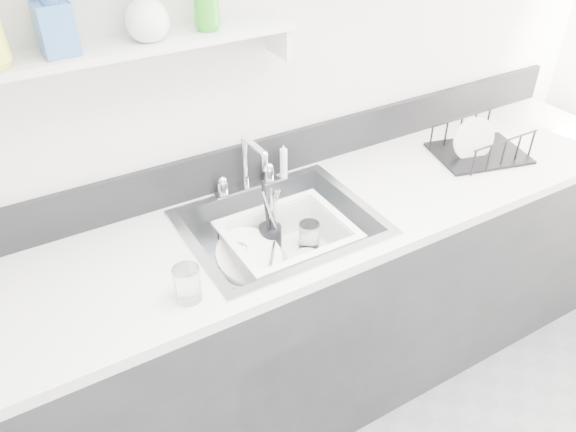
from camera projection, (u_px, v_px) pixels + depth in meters
room_shell at (527, 91)px, 0.90m from camera, size 3.50×3.00×2.60m
counter_run at (281, 319)px, 2.17m from camera, size 3.20×0.62×0.92m
backsplash at (240, 165)px, 2.07m from camera, size 3.20×0.02×0.16m
sink at (281, 244)px, 1.96m from camera, size 0.64×0.52×0.20m
faucet at (247, 176)px, 2.04m from camera, size 0.26×0.18×0.23m
side_sprayer at (284, 161)px, 2.11m from camera, size 0.03×0.03×0.14m
wall_shelf at (131, 49)px, 1.58m from camera, size 1.00×0.16×0.12m
wash_tub at (288, 247)px, 1.94m from camera, size 0.47×0.41×0.16m
plate_stack at (251, 262)px, 1.93m from camera, size 0.28×0.27×0.11m
utensil_cup at (270, 236)px, 2.00m from camera, size 0.08×0.08×0.27m
ladle at (259, 257)px, 1.94m from camera, size 0.29×0.24×0.08m
tumbler_in_tub at (309, 236)px, 2.01m from camera, size 0.09×0.09×0.11m
tumbler_counter at (187, 284)px, 1.58m from camera, size 0.10×0.10×0.11m
dish_rack at (481, 141)px, 2.26m from camera, size 0.42×0.35×0.13m
bowl_small at (307, 261)px, 1.95m from camera, size 0.12×0.12×0.03m
soap_bottle_b at (53, 16)px, 1.43m from camera, size 0.09×0.10×0.20m
soap_bottle_c at (146, 11)px, 1.54m from camera, size 0.14×0.14×0.16m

